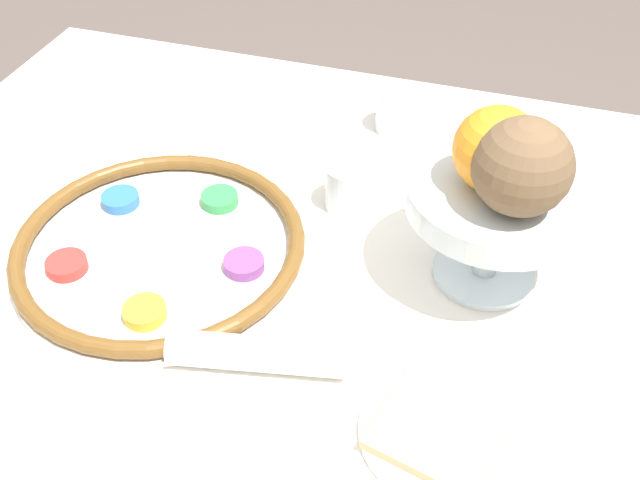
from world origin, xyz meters
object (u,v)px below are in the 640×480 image
bread_plate (440,430)px  cup_mid (349,186)px  napkin_roll (256,354)px  coconut (522,167)px  seder_plate (160,246)px  fruit_stand (497,206)px  orange_fruit (497,150)px  cup_far (587,181)px  cup_near (397,110)px

bread_plate → cup_mid: (-0.18, 0.31, 0.02)m
napkin_roll → cup_mid: (0.02, 0.28, 0.01)m
coconut → napkin_roll: size_ratio=0.54×
seder_plate → coconut: (0.39, 0.05, 0.17)m
fruit_stand → bread_plate: size_ratio=1.29×
fruit_stand → bread_plate: bearing=-92.0°
orange_fruit → napkin_roll: (-0.19, -0.20, -0.16)m
bread_plate → cup_mid: cup_mid is taller
fruit_stand → orange_fruit: 0.07m
seder_plate → bread_plate: (0.36, -0.15, -0.01)m
cup_far → bread_plate: bearing=-105.2°
cup_near → cup_far: bearing=-18.8°
bread_plate → napkin_roll: bearing=172.3°
orange_fruit → napkin_roll: 0.32m
cup_near → cup_mid: same height
cup_mid → seder_plate: bearing=-139.4°
coconut → seder_plate: bearing=-172.4°
orange_fruit → cup_mid: orange_fruit is taller
bread_plate → cup_near: bearing=107.7°
orange_fruit → cup_near: orange_fruit is taller
cup_near → orange_fruit: bearing=-60.1°
fruit_stand → cup_far: bearing=60.0°
coconut → bread_plate: bearing=-97.1°
seder_plate → cup_far: size_ratio=5.57×
orange_fruit → coconut: (0.03, -0.03, 0.00)m
seder_plate → orange_fruit: size_ratio=3.82×
orange_fruit → napkin_roll: orange_fruit is taller
seder_plate → cup_far: bearing=28.8°
seder_plate → fruit_stand: bearing=12.6°
napkin_roll → cup_mid: cup_mid is taller
fruit_stand → bread_plate: 0.25m
cup_mid → orange_fruit: bearing=-24.5°
cup_mid → fruit_stand: bearing=-22.6°
cup_mid → cup_near: bearing=84.8°
bread_plate → cup_mid: 0.36m
orange_fruit → coconut: coconut is taller
coconut → cup_near: (-0.18, 0.30, -0.15)m
coconut → cup_far: size_ratio=1.61×
bread_plate → napkin_roll: size_ratio=0.83×
orange_fruit → cup_near: (-0.16, 0.27, -0.15)m
coconut → cup_mid: 0.27m
orange_fruit → bread_plate: (0.00, -0.23, -0.17)m
seder_plate → fruit_stand: fruit_stand is taller
seder_plate → cup_near: size_ratio=5.57×
cup_near → napkin_roll: bearing=-94.3°
seder_plate → napkin_roll: napkin_roll is taller
napkin_roll → fruit_stand: bearing=45.1°
seder_plate → coconut: size_ratio=3.45×
cup_near → cup_mid: size_ratio=1.00×
fruit_stand → bread_plate: fruit_stand is taller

